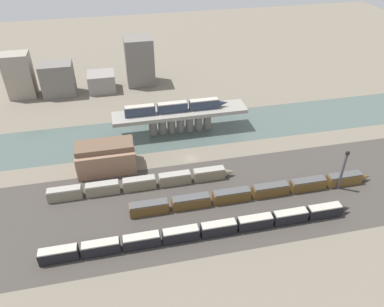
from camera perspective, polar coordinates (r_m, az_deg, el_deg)
ground_plane at (r=136.64m, az=-0.20°, el=-0.74°), size 400.00×400.00×0.00m
railbed_yard at (r=118.52m, az=2.27°, el=-7.39°), size 280.00×42.00×0.01m
river_water at (r=152.60m, az=-1.75°, el=3.46°), size 320.00×25.95×0.01m
bridge at (r=149.24m, az=-1.80°, el=5.62°), size 53.06×9.82×9.24m
train_on_bridge at (r=146.79m, az=-2.50°, el=7.10°), size 41.11×2.80×3.96m
train_yard_near at (r=107.07m, az=1.80°, el=-11.71°), size 89.86×2.91×4.03m
train_yard_mid at (r=120.70m, az=9.67°, el=-5.82°), size 80.71×3.17×3.95m
train_yard_far at (r=123.41m, az=-7.45°, el=-4.47°), size 61.35×3.02×4.06m
warehouse_building at (r=132.49m, az=-12.98°, el=-0.48°), size 19.78×11.61×10.26m
signal_tower at (r=128.16m, az=21.97°, el=-2.41°), size 1.00×0.83×14.61m
city_block_far_left at (r=193.52m, az=-24.85°, el=10.75°), size 12.06×9.25×20.71m
city_block_left at (r=189.50m, az=-19.76°, el=10.60°), size 14.84×10.83×15.47m
city_block_center at (r=189.46m, az=-13.59°, el=10.58°), size 12.77×11.83×8.76m
city_block_right at (r=190.95m, az=-8.01°, el=13.77°), size 13.51×12.20×23.18m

